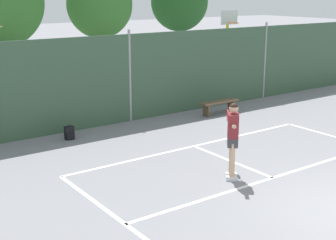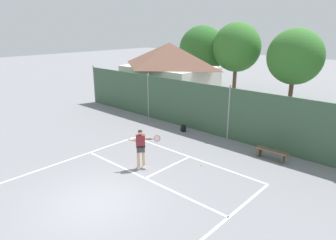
{
  "view_description": "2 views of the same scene",
  "coord_description": "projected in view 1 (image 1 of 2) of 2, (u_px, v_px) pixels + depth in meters",
  "views": [
    {
      "loc": [
        -8.36,
        -4.88,
        4.33
      ],
      "look_at": [
        -1.63,
        4.52,
        1.25
      ],
      "focal_mm": 51.79,
      "sensor_mm": 36.0,
      "label": 1
    },
    {
      "loc": [
        8.54,
        -5.44,
        6.2
      ],
      "look_at": [
        -1.39,
        5.44,
        1.63
      ],
      "focal_mm": 32.46,
      "sensor_mm": 36.0,
      "label": 2
    }
  ],
  "objects": [
    {
      "name": "chainlink_fence",
      "position": [
        130.0,
        78.0,
        16.34
      ],
      "size": [
        26.09,
        0.09,
        3.11
      ],
      "color": "#38563D",
      "rests_on": "ground"
    },
    {
      "name": "basketball_hoop",
      "position": [
        228.0,
        39.0,
        20.89
      ],
      "size": [
        0.9,
        0.67,
        3.55
      ],
      "color": "yellow",
      "rests_on": "ground"
    },
    {
      "name": "tennis_player",
      "position": [
        233.0,
        134.0,
        11.28
      ],
      "size": [
        0.89,
        1.2,
        1.85
      ],
      "color": "silver",
      "rests_on": "ground"
    },
    {
      "name": "tennis_ball",
      "position": [
        230.0,
        142.0,
        14.22
      ],
      "size": [
        0.07,
        0.07,
        0.07
      ],
      "primitive_type": "sphere",
      "color": "#CCE033",
      "rests_on": "ground"
    },
    {
      "name": "backpack_black",
      "position": [
        69.0,
        133.0,
        14.57
      ],
      "size": [
        0.3,
        0.28,
        0.46
      ],
      "color": "black",
      "rests_on": "ground"
    },
    {
      "name": "courtside_bench",
      "position": [
        219.0,
        104.0,
        17.54
      ],
      "size": [
        1.6,
        0.36,
        0.48
      ],
      "color": "brown",
      "rests_on": "ground"
    }
  ]
}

